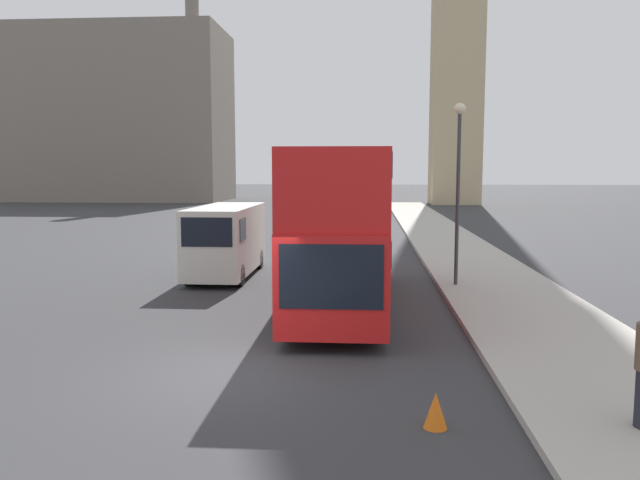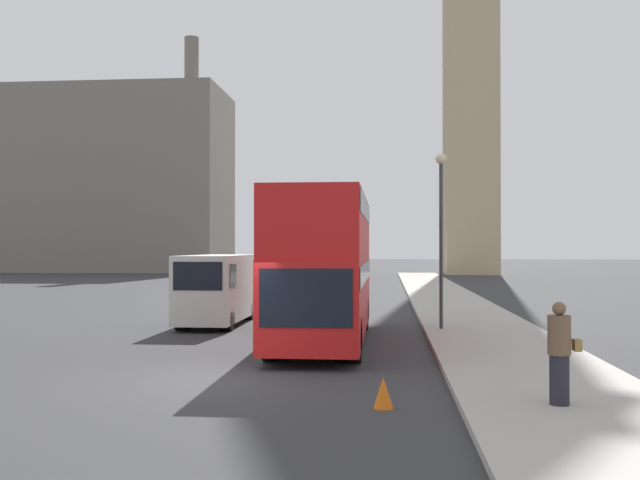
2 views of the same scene
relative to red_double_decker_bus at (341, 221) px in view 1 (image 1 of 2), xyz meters
The scene contains 7 objects.
ground_plane 6.86m from the red_double_decker_bus, 107.37° to the right, with size 300.00×300.00×0.00m, color #333335.
sidewalk_strip 8.26m from the red_double_decker_bus, 50.61° to the right, with size 3.89×120.00×0.15m.
building_block_distant 67.84m from the red_double_decker_bus, 118.12° to the left, with size 29.93×12.82×25.48m.
red_double_decker_bus is the anchor object (origin of this frame).
white_van 6.30m from the red_double_decker_bus, 134.14° to the left, with size 1.97×5.57×2.55m.
street_lamp 4.82m from the red_double_decker_bus, 36.97° to the left, with size 0.36×0.36×5.81m.
traffic_cone 8.87m from the red_double_decker_bus, 78.16° to the right, with size 0.36×0.36×0.55m.
Camera 1 is at (2.61, -11.42, 3.88)m, focal length 35.00 mm.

